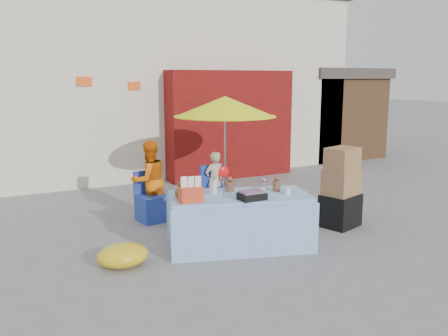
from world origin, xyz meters
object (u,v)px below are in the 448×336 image
market_table (239,220)px  umbrella (225,107)px  chair_right (218,198)px  box_stack (341,190)px  vendor_orange (149,180)px  vendor_beige (214,181)px  chair_left (152,206)px

market_table → umbrella: bearing=84.8°
chair_right → box_stack: box_stack is taller
vendor_orange → box_stack: (2.64, -1.87, -0.08)m
vendor_orange → umbrella: 1.97m
vendor_beige → box_stack: box_stack is taller
chair_left → umbrella: (1.55, 0.28, 1.64)m
market_table → chair_left: market_table is taller
chair_right → vendor_orange: (-1.25, 0.13, 0.43)m
vendor_beige → box_stack: (1.39, -1.87, 0.06)m
box_stack → chair_right: bearing=128.9°
chair_left → chair_right: bearing=-8.6°
vendor_orange → box_stack: 3.24m
market_table → vendor_beige: 2.04m
chair_right → vendor_beige: 0.32m
vendor_orange → market_table: bearing=100.8°
vendor_beige → umbrella: bearing=-162.1°
chair_right → umbrella: (0.30, 0.28, 1.64)m
chair_right → market_table: bearing=-115.8°
chair_right → box_stack: 2.25m
vendor_orange → box_stack: bearing=136.2°
chair_left → chair_right: size_ratio=1.00×
vendor_orange → chair_left: bearing=80.4°
market_table → vendor_orange: 2.09m
box_stack → vendor_orange: bearing=144.8°
chair_right → box_stack: size_ratio=0.64×
chair_left → umbrella: 2.27m
vendor_orange → umbrella: umbrella is taller
chair_right → umbrella: bearing=34.6°
market_table → umbrella: 2.72m
chair_left → vendor_beige: (1.25, 0.13, 0.29)m
market_table → vendor_beige: bearing=91.1°
chair_left → chair_right: same height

